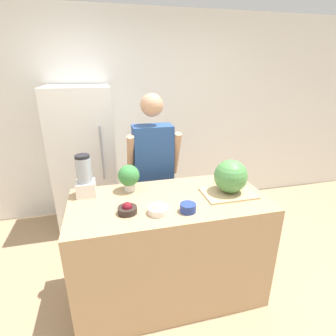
% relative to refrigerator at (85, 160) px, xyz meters
% --- Properties ---
extents(ground_plane, '(14.00, 14.00, 0.00)m').
position_rel_refrigerator_xyz_m(ground_plane, '(0.71, -1.73, -0.87)').
color(ground_plane, tan).
extents(wall_back, '(8.00, 0.06, 2.60)m').
position_rel_refrigerator_xyz_m(wall_back, '(0.71, 0.36, 0.43)').
color(wall_back, white).
rests_on(wall_back, ground_plane).
extents(counter_island, '(1.57, 0.76, 0.94)m').
position_rel_refrigerator_xyz_m(counter_island, '(0.71, -1.35, -0.40)').
color(counter_island, tan).
rests_on(counter_island, ground_plane).
extents(refrigerator, '(0.72, 0.65, 1.73)m').
position_rel_refrigerator_xyz_m(refrigerator, '(0.00, 0.00, 0.00)').
color(refrigerator, white).
rests_on(refrigerator, ground_plane).
extents(person, '(0.53, 0.27, 1.70)m').
position_rel_refrigerator_xyz_m(person, '(0.72, -0.66, 0.01)').
color(person, gray).
rests_on(person, ground_plane).
extents(cutting_board, '(0.42, 0.30, 0.01)m').
position_rel_refrigerator_xyz_m(cutting_board, '(1.21, -1.38, 0.08)').
color(cutting_board, tan).
rests_on(cutting_board, counter_island).
extents(watermelon, '(0.27, 0.27, 0.27)m').
position_rel_refrigerator_xyz_m(watermelon, '(1.23, -1.37, 0.22)').
color(watermelon, '#4C8C47').
rests_on(watermelon, cutting_board).
extents(bowl_cherries, '(0.14, 0.14, 0.08)m').
position_rel_refrigerator_xyz_m(bowl_cherries, '(0.37, -1.49, 0.11)').
color(bowl_cherries, '#2D231E').
rests_on(bowl_cherries, counter_island).
extents(bowl_cream, '(0.15, 0.15, 0.09)m').
position_rel_refrigerator_xyz_m(bowl_cream, '(0.58, -1.54, 0.11)').
color(bowl_cream, white).
rests_on(bowl_cream, counter_island).
extents(bowl_small_blue, '(0.12, 0.12, 0.06)m').
position_rel_refrigerator_xyz_m(bowl_small_blue, '(0.80, -1.57, 0.11)').
color(bowl_small_blue, navy).
rests_on(bowl_small_blue, counter_island).
extents(blender, '(0.15, 0.15, 0.35)m').
position_rel_refrigerator_xyz_m(blender, '(0.07, -1.12, 0.23)').
color(blender, silver).
rests_on(blender, counter_island).
extents(potted_plant, '(0.18, 0.18, 0.23)m').
position_rel_refrigerator_xyz_m(potted_plant, '(0.42, -1.12, 0.20)').
color(potted_plant, beige).
rests_on(potted_plant, counter_island).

